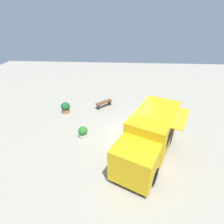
% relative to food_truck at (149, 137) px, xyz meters
% --- Properties ---
extents(ground_plane, '(40.00, 40.00, 0.00)m').
position_rel_food_truck_xyz_m(ground_plane, '(1.04, -1.39, -1.13)').
color(ground_plane, '#A8A08E').
extents(food_truck, '(4.30, 5.79, 2.36)m').
position_rel_food_truck_xyz_m(food_truck, '(0.00, 0.00, 0.00)').
color(food_truck, gold).
rests_on(food_truck, ground_plane).
extents(person_customer, '(0.66, 0.76, 0.84)m').
position_rel_food_truck_xyz_m(person_customer, '(-2.99, -5.01, -0.81)').
color(person_customer, '#20222F').
rests_on(person_customer, ground_plane).
extents(planter_flowering_near, '(0.72, 0.72, 0.88)m').
position_rel_food_truck_xyz_m(planter_flowering_near, '(6.01, -4.27, -0.66)').
color(planter_flowering_near, '#C27C4F').
rests_on(planter_flowering_near, ground_plane).
extents(planter_flowering_far, '(0.61, 0.61, 0.74)m').
position_rel_food_truck_xyz_m(planter_flowering_far, '(3.96, -1.20, -0.75)').
color(planter_flowering_far, beige).
rests_on(planter_flowering_far, ground_plane).
extents(plaza_bench, '(1.38, 1.36, 0.49)m').
position_rel_food_truck_xyz_m(plaza_bench, '(3.08, -5.47, -0.77)').
color(plaza_bench, brown).
rests_on(plaza_bench, ground_plane).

